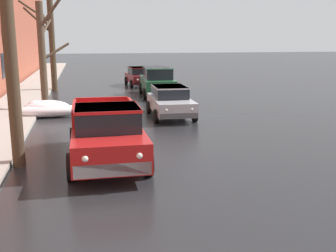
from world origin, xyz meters
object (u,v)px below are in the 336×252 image
(sedan_silver_parked_kerbside_close, at_px, (170,101))
(bare_tree_far_down_block, at_px, (50,37))
(suv_green_parked_kerbside_mid, at_px, (157,80))
(pickup_truck_red_approaching_near_lane, at_px, (107,133))
(sedan_maroon_parked_far_down_block, at_px, (140,76))
(bare_tree_second_along_sidewalk, at_px, (8,26))
(bare_tree_mid_block, at_px, (44,53))

(sedan_silver_parked_kerbside_close, bearing_deg, bare_tree_far_down_block, 118.22)
(sedan_silver_parked_kerbside_close, xyz_separation_m, suv_green_parked_kerbside_mid, (0.70, 7.01, 0.24))
(pickup_truck_red_approaching_near_lane, distance_m, sedan_maroon_parked_far_down_block, 19.57)
(bare_tree_second_along_sidewalk, xyz_separation_m, sedan_maroon_parked_far_down_block, (6.24, 19.03, -3.12))
(bare_tree_mid_block, relative_size, sedan_silver_parked_kerbside_close, 1.41)
(bare_tree_far_down_block, xyz_separation_m, suv_green_parked_kerbside_mid, (6.56, -3.92, -2.68))
(suv_green_parked_kerbside_mid, bearing_deg, sedan_silver_parked_kerbside_close, -95.68)
(sedan_silver_parked_kerbside_close, bearing_deg, bare_tree_mid_block, 152.21)
(pickup_truck_red_approaching_near_lane, xyz_separation_m, sedan_silver_parked_kerbside_close, (3.31, 6.45, -0.13))
(bare_tree_second_along_sidewalk, bearing_deg, sedan_maroon_parked_far_down_block, 71.85)
(bare_tree_mid_block, distance_m, bare_tree_far_down_block, 7.96)
(pickup_truck_red_approaching_near_lane, height_order, sedan_silver_parked_kerbside_close, pickup_truck_red_approaching_near_lane)
(bare_tree_mid_block, bearing_deg, bare_tree_far_down_block, 91.07)
(sedan_maroon_parked_far_down_block, bearing_deg, suv_green_parked_kerbside_mid, -87.46)
(sedan_silver_parked_kerbside_close, bearing_deg, pickup_truck_red_approaching_near_lane, -117.18)
(sedan_silver_parked_kerbside_close, bearing_deg, bare_tree_second_along_sidewalk, -132.74)
(bare_tree_second_along_sidewalk, distance_m, sedan_silver_parked_kerbside_close, 9.09)
(sedan_silver_parked_kerbside_close, relative_size, sedan_maroon_parked_far_down_block, 0.97)
(pickup_truck_red_approaching_near_lane, relative_size, sedan_silver_parked_kerbside_close, 1.28)
(bare_tree_second_along_sidewalk, distance_m, sedan_maroon_parked_far_down_block, 20.27)
(sedan_silver_parked_kerbside_close, height_order, suv_green_parked_kerbside_mid, suv_green_parked_kerbside_mid)
(bare_tree_second_along_sidewalk, xyz_separation_m, suv_green_parked_kerbside_mid, (6.49, 13.28, -2.89))
(bare_tree_far_down_block, xyz_separation_m, pickup_truck_red_approaching_near_lane, (2.56, -17.38, -2.79))
(sedan_maroon_parked_far_down_block, bearing_deg, bare_tree_mid_block, -122.30)
(bare_tree_far_down_block, height_order, sedan_maroon_parked_far_down_block, bare_tree_far_down_block)
(bare_tree_mid_block, xyz_separation_m, sedan_silver_parked_kerbside_close, (5.72, -3.01, -2.09))
(bare_tree_mid_block, bearing_deg, pickup_truck_red_approaching_near_lane, -75.72)
(bare_tree_far_down_block, bearing_deg, sedan_maroon_parked_far_down_block, 16.14)
(pickup_truck_red_approaching_near_lane, distance_m, sedan_silver_parked_kerbside_close, 7.25)
(bare_tree_second_along_sidewalk, relative_size, sedan_silver_parked_kerbside_close, 1.88)
(suv_green_parked_kerbside_mid, xyz_separation_m, sedan_maroon_parked_far_down_block, (-0.25, 5.75, -0.24))
(bare_tree_far_down_block, xyz_separation_m, sedan_maroon_parked_far_down_block, (6.31, 1.83, -2.92))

